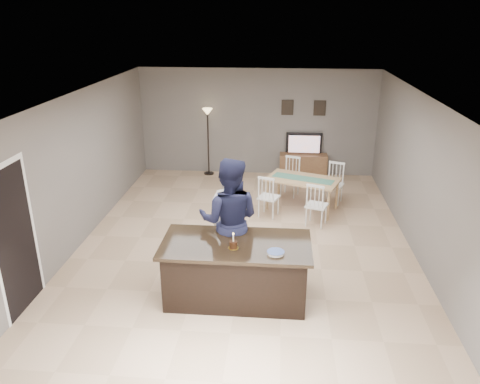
# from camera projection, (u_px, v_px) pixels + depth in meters

# --- Properties ---
(floor) EXTENTS (8.00, 8.00, 0.00)m
(floor) POSITION_uv_depth(u_px,v_px,m) (245.00, 242.00, 8.69)
(floor) COLOR tan
(floor) RESTS_ON ground
(room_shell) EXTENTS (8.00, 8.00, 8.00)m
(room_shell) POSITION_uv_depth(u_px,v_px,m) (246.00, 155.00, 8.08)
(room_shell) COLOR slate
(room_shell) RESTS_ON floor
(kitchen_island) EXTENTS (2.15, 1.10, 0.90)m
(kitchen_island) POSITION_uv_depth(u_px,v_px,m) (236.00, 270.00, 6.85)
(kitchen_island) COLOR black
(kitchen_island) RESTS_ON floor
(tv_console) EXTENTS (1.20, 0.40, 0.60)m
(tv_console) POSITION_uv_depth(u_px,v_px,m) (303.00, 166.00, 11.98)
(tv_console) COLOR brown
(tv_console) RESTS_ON floor
(television) EXTENTS (0.91, 0.12, 0.53)m
(television) POSITION_uv_depth(u_px,v_px,m) (304.00, 144.00, 11.85)
(television) COLOR black
(television) RESTS_ON tv_console
(tv_screen_glow) EXTENTS (0.78, 0.00, 0.78)m
(tv_screen_glow) POSITION_uv_depth(u_px,v_px,m) (304.00, 144.00, 11.77)
(tv_screen_glow) COLOR orange
(tv_screen_glow) RESTS_ON tv_console
(picture_frames) EXTENTS (1.10, 0.02, 0.38)m
(picture_frames) POSITION_uv_depth(u_px,v_px,m) (304.00, 108.00, 11.66)
(picture_frames) COLOR black
(picture_frames) RESTS_ON room_shell
(doorway) EXTENTS (0.00, 2.10, 2.65)m
(doorway) POSITION_uv_depth(u_px,v_px,m) (13.00, 228.00, 6.34)
(doorway) COLOR black
(doorway) RESTS_ON floor
(woman) EXTENTS (0.56, 0.38, 1.49)m
(woman) POSITION_uv_depth(u_px,v_px,m) (227.00, 214.00, 8.02)
(woman) COLOR silver
(woman) RESTS_ON floor
(man) EXTENTS (1.01, 0.81, 2.00)m
(man) POSITION_uv_depth(u_px,v_px,m) (229.00, 220.00, 7.18)
(man) COLOR #191C38
(man) RESTS_ON floor
(birthday_cake) EXTENTS (0.15, 0.15, 0.23)m
(birthday_cake) POSITION_uv_depth(u_px,v_px,m) (233.00, 244.00, 6.53)
(birthday_cake) COLOR gold
(birthday_cake) RESTS_ON kitchen_island
(plate_stack) EXTENTS (0.24, 0.24, 0.04)m
(plate_stack) POSITION_uv_depth(u_px,v_px,m) (276.00, 253.00, 6.38)
(plate_stack) COLOR white
(plate_stack) RESTS_ON kitchen_island
(dining_table) EXTENTS (1.90, 2.05, 0.90)m
(dining_table) POSITION_uv_depth(u_px,v_px,m) (303.00, 184.00, 9.91)
(dining_table) COLOR #9E7F56
(dining_table) RESTS_ON floor
(floor_lamp) EXTENTS (0.26, 0.26, 1.73)m
(floor_lamp) POSITION_uv_depth(u_px,v_px,m) (208.00, 124.00, 11.82)
(floor_lamp) COLOR black
(floor_lamp) RESTS_ON floor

